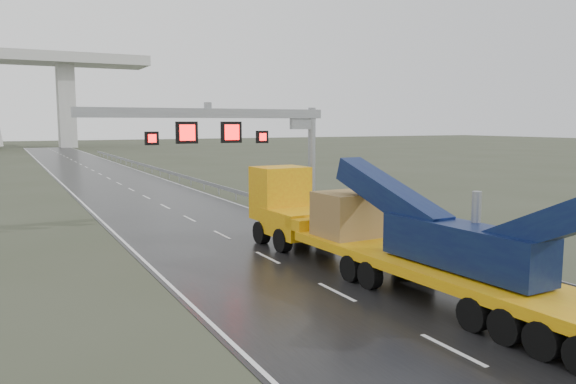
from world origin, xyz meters
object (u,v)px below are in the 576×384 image
heavy_haul_truck (364,228)px  exit_sign_pair (391,202)px  sign_gantry (242,134)px  striped_barrier (285,209)px

heavy_haul_truck → exit_sign_pair: heavy_haul_truck is taller
sign_gantry → exit_sign_pair: bearing=-44.4°
sign_gantry → exit_sign_pair: size_ratio=5.61×
sign_gantry → striped_barrier: bearing=27.3°
sign_gantry → striped_barrier: (3.90, 2.01, -5.08)m
sign_gantry → striped_barrier: size_ratio=14.05×
sign_gantry → heavy_haul_truck: size_ratio=0.73×
sign_gantry → striped_barrier: 6.71m
heavy_haul_truck → exit_sign_pair: size_ratio=7.71×
exit_sign_pair → striped_barrier: size_ratio=2.50×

